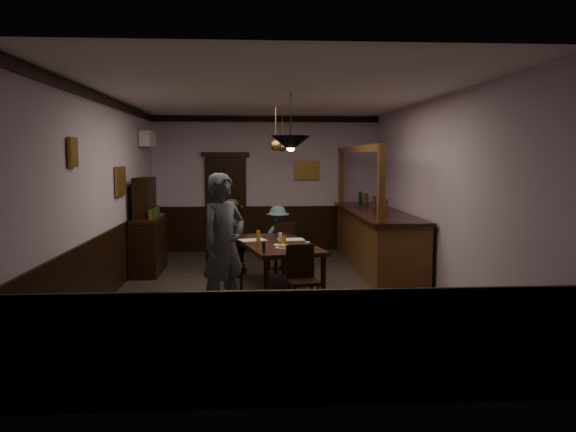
{
  "coord_description": "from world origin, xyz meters",
  "views": [
    {
      "loc": [
        -0.33,
        -8.49,
        2.09
      ],
      "look_at": [
        0.25,
        0.44,
        1.15
      ],
      "focal_mm": 35.0,
      "sensor_mm": 36.0,
      "label": 1
    }
  ],
  "objects": [
    {
      "name": "pepper_mill",
      "position": [
        -0.16,
        -0.59,
        0.82
      ],
      "size": [
        0.04,
        0.04,
        0.14
      ],
      "primitive_type": "cylinder",
      "color": "black",
      "rests_on": "dining_table"
    },
    {
      "name": "saucer",
      "position": [
        0.49,
        -0.24,
        0.76
      ],
      "size": [
        0.15,
        0.15,
        0.01
      ],
      "primitive_type": "cylinder",
      "color": "white",
      "rests_on": "dining_table"
    },
    {
      "name": "beer_glass",
      "position": [
        -0.23,
        0.21,
        0.85
      ],
      "size": [
        0.06,
        0.06,
        0.2
      ],
      "primitive_type": "cylinder",
      "color": "#BF721E",
      "rests_on": "dining_table"
    },
    {
      "name": "chair_side",
      "position": [
        -0.81,
        -0.17,
        0.57
      ],
      "size": [
        0.6,
        0.6,
        1.04
      ],
      "rotation": [
        0.0,
        0.0,
        1.99
      ],
      "color": "black",
      "rests_on": "ground"
    },
    {
      "name": "chair_far_right",
      "position": [
        0.22,
        1.59,
        0.51
      ],
      "size": [
        0.51,
        0.51,
        0.93
      ],
      "rotation": [
        0.0,
        0.0,
        3.49
      ],
      "color": "black",
      "rests_on": "ground"
    },
    {
      "name": "coffee_cup",
      "position": [
        0.5,
        -0.26,
        0.8
      ],
      "size": [
        0.1,
        0.1,
        0.07
      ],
      "primitive_type": "imported",
      "rotation": [
        0.0,
        0.0,
        0.22
      ],
      "color": "white",
      "rests_on": "saucer"
    },
    {
      "name": "picture_left_small",
      "position": [
        -2.46,
        -1.6,
        2.15
      ],
      "size": [
        0.04,
        0.28,
        0.36
      ],
      "color": "olive",
      "rests_on": "ground"
    },
    {
      "name": "pendant_brass_mid",
      "position": [
        0.1,
        1.46,
        2.3
      ],
      "size": [
        0.2,
        0.2,
        0.81
      ],
      "color": "#BF8C3F",
      "rests_on": "ground"
    },
    {
      "name": "person_seated_left",
      "position": [
        -0.73,
        1.66,
        0.67
      ],
      "size": [
        0.73,
        0.62,
        1.34
      ],
      "primitive_type": "imported",
      "rotation": [
        0.0,
        0.0,
        3.32
      ],
      "color": "#404A2C",
      "rests_on": "ground"
    },
    {
      "name": "dining_table",
      "position": [
        0.05,
        0.24,
        0.69
      ],
      "size": [
        1.45,
        2.36,
        0.75
      ],
      "rotation": [
        0.0,
        0.0,
        0.22
      ],
      "color": "black",
      "rests_on": "ground"
    },
    {
      "name": "picture_back",
      "position": [
        0.9,
        3.96,
        1.8
      ],
      "size": [
        0.55,
        0.04,
        0.42
      ],
      "color": "olive",
      "rests_on": "ground"
    },
    {
      "name": "soda_can",
      "position": [
        0.17,
        0.13,
        0.81
      ],
      "size": [
        0.07,
        0.07,
        0.12
      ],
      "primitive_type": "cylinder",
      "color": "orange",
      "rests_on": "dining_table"
    },
    {
      "name": "newspaper_left",
      "position": [
        -0.32,
        0.53,
        0.75
      ],
      "size": [
        0.5,
        0.43,
        0.01
      ],
      "primitive_type": "cube",
      "rotation": [
        0.0,
        0.0,
        0.36
      ],
      "color": "silver",
      "rests_on": "dining_table"
    },
    {
      "name": "pendant_iron",
      "position": [
        0.23,
        -0.54,
        2.28
      ],
      "size": [
        0.56,
        0.56,
        0.83
      ],
      "color": "black",
      "rests_on": "ground"
    },
    {
      "name": "person_standing",
      "position": [
        -0.7,
        -1.21,
        0.94
      ],
      "size": [
        0.81,
        0.8,
        1.89
      ],
      "primitive_type": "imported",
      "rotation": [
        0.0,
        0.0,
        0.77
      ],
      "color": "#52565E",
      "rests_on": "ground"
    },
    {
      "name": "sideboard",
      "position": [
        -2.21,
        1.69,
        0.69
      ],
      "size": [
        0.47,
        1.31,
        1.73
      ],
      "color": "black",
      "rests_on": "ground"
    },
    {
      "name": "picture_left_large",
      "position": [
        -2.46,
        0.8,
        1.7
      ],
      "size": [
        0.04,
        0.62,
        0.48
      ],
      "color": "olive",
      "rests_on": "ground"
    },
    {
      "name": "pastry_ring_a",
      "position": [
        0.11,
        -0.28,
        0.79
      ],
      "size": [
        0.13,
        0.13,
        0.04
      ],
      "primitive_type": "torus",
      "color": "#C68C47",
      "rests_on": "pastry_plate"
    },
    {
      "name": "chair_far_left",
      "position": [
        -0.67,
        1.39,
        0.49
      ],
      "size": [
        0.44,
        0.44,
        0.9
      ],
      "rotation": [
        0.0,
        0.0,
        3.29
      ],
      "color": "black",
      "rests_on": "ground"
    },
    {
      "name": "door_back",
      "position": [
        -0.9,
        3.95,
        1.05
      ],
      "size": [
        0.9,
        0.06,
        2.1
      ],
      "primitive_type": "cube",
      "color": "black",
      "rests_on": "ground"
    },
    {
      "name": "person_seated_right",
      "position": [
        0.15,
        1.85,
        0.59
      ],
      "size": [
        0.87,
        0.66,
        1.19
      ],
      "primitive_type": "imported",
      "rotation": [
        0.0,
        0.0,
        3.46
      ],
      "color": "slate",
      "rests_on": "ground"
    },
    {
      "name": "napkin",
      "position": [
        0.08,
        0.01,
        0.75
      ],
      "size": [
        0.18,
        0.18,
        0.0
      ],
      "primitive_type": "cube",
      "rotation": [
        0.0,
        0.0,
        0.22
      ],
      "color": "#EEEF58",
      "rests_on": "dining_table"
    },
    {
      "name": "pastry_plate",
      "position": [
        0.12,
        -0.31,
        0.76
      ],
      "size": [
        0.22,
        0.22,
        0.01
      ],
      "primitive_type": "cylinder",
      "color": "white",
      "rests_on": "dining_table"
    },
    {
      "name": "pastry_ring_b",
      "position": [
        0.16,
        -0.31,
        0.79
      ],
      "size": [
        0.13,
        0.13,
        0.04
      ],
      "primitive_type": "torus",
      "color": "#C68C47",
      "rests_on": "pastry_plate"
    },
    {
      "name": "bar_counter",
      "position": [
        1.99,
        1.79,
        0.58
      ],
      "size": [
        0.95,
        4.09,
        2.3
      ],
      "color": "#543016",
      "rests_on": "ground"
    },
    {
      "name": "chair_near",
      "position": [
        0.34,
        -1.05,
        0.5
      ],
      "size": [
        0.45,
        0.45,
        0.91
      ],
      "rotation": [
        0.0,
        0.0,
        0.17
      ],
      "color": "black",
      "rests_on": "ground"
    },
    {
      "name": "room",
      "position": [
        0.0,
        0.0,
        1.5
      ],
      "size": [
        5.01,
        8.01,
        3.01
      ],
      "color": "#2D2621",
      "rests_on": "ground"
    },
    {
      "name": "pendant_brass_far",
      "position": [
        0.3,
        2.99,
        2.3
      ],
      "size": [
        0.2,
        0.2,
        0.81
      ],
      "color": "#BF8C3F",
      "rests_on": "ground"
    },
    {
      "name": "ac_unit",
      "position": [
        -2.38,
        2.9,
        2.45
      ],
      "size": [
        0.2,
        0.85,
        0.3
      ],
      "color": "white",
      "rests_on": "ground"
    },
    {
      "name": "newspaper_right",
      "position": [
        0.31,
        0.54,
        0.75
      ],
      "size": [
        0.45,
        0.35,
        0.01
      ],
      "primitive_type": "cube",
      "rotation": [
        0.0,
        0.0,
        0.11
      ],
      "color": "silver",
      "rests_on": "dining_table"
    },
    {
      "name": "water_glass",
      "position": [
        0.12,
        0.32,
        0.82
      ],
      "size": [
        0.06,
        0.06,
        0.15
      ],
      "primitive_type": "cylinder",
      "color": "silver",
      "rests_on": "dining_table"
    }
  ]
}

